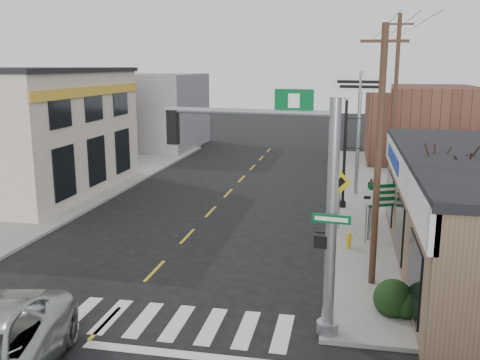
% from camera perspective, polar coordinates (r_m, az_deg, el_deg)
% --- Properties ---
extents(ground, '(140.00, 140.00, 0.00)m').
position_cam_1_polar(ground, '(16.13, -14.17, -14.57)').
color(ground, black).
rests_on(ground, ground).
extents(sidewalk_right, '(6.00, 38.00, 0.13)m').
position_cam_1_polar(sidewalk_right, '(26.99, 16.29, -3.57)').
color(sidewalk_right, gray).
rests_on(sidewalk_right, ground).
extents(sidewalk_left, '(6.00, 38.00, 0.13)m').
position_cam_1_polar(sidewalk_left, '(31.02, -19.00, -1.74)').
color(sidewalk_left, gray).
rests_on(sidewalk_left, ground).
extents(center_line, '(0.12, 56.00, 0.01)m').
position_cam_1_polar(center_line, '(23.04, -5.64, -5.98)').
color(center_line, gold).
rests_on(center_line, ground).
extents(crosswalk, '(11.00, 2.20, 0.01)m').
position_cam_1_polar(crosswalk, '(16.45, -13.56, -13.96)').
color(crosswalk, silver).
rests_on(crosswalk, ground).
extents(bldg_distant_right, '(8.00, 10.00, 5.60)m').
position_cam_1_polar(bldg_distant_right, '(43.50, 18.64, 5.77)').
color(bldg_distant_right, brown).
rests_on(bldg_distant_right, ground).
extents(bldg_distant_left, '(9.00, 10.00, 6.40)m').
position_cam_1_polar(bldg_distant_left, '(48.37, -9.99, 7.28)').
color(bldg_distant_left, slate).
rests_on(bldg_distant_left, ground).
extents(traffic_signal_pole, '(5.08, 0.39, 6.44)m').
position_cam_1_polar(traffic_signal_pole, '(13.77, 6.64, -1.33)').
color(traffic_signal_pole, gray).
rests_on(traffic_signal_pole, sidewalk_right).
extents(guide_sign, '(1.46, 0.13, 2.56)m').
position_cam_1_polar(guide_sign, '(22.26, 15.25, -2.20)').
color(guide_sign, '#472F20').
rests_on(guide_sign, sidewalk_right).
extents(fire_hydrant, '(0.20, 0.20, 0.64)m').
position_cam_1_polar(fire_hydrant, '(21.46, 11.51, -6.23)').
color(fire_hydrant, gold).
rests_on(fire_hydrant, sidewalk_right).
extents(ped_crossing_sign, '(1.02, 0.07, 2.62)m').
position_cam_1_polar(ped_crossing_sign, '(23.36, 10.58, -0.98)').
color(ped_crossing_sign, gray).
rests_on(ped_crossing_sign, sidewalk_right).
extents(lamp_post, '(0.73, 0.57, 5.63)m').
position_cam_1_polar(lamp_post, '(26.90, 11.27, 3.89)').
color(lamp_post, black).
rests_on(lamp_post, sidewalk_right).
extents(dance_center_sign, '(3.18, 0.20, 6.76)m').
position_cam_1_polar(dance_center_sign, '(29.74, 12.67, 8.13)').
color(dance_center_sign, gray).
rests_on(dance_center_sign, sidewalk_right).
extents(bare_tree, '(2.62, 2.62, 5.24)m').
position_cam_1_polar(bare_tree, '(18.82, 21.63, 2.44)').
color(bare_tree, black).
rests_on(bare_tree, sidewalk_right).
extents(shrub_front, '(1.14, 1.14, 0.85)m').
position_cam_1_polar(shrub_front, '(16.39, 16.02, -12.08)').
color(shrub_front, '#19371E').
rests_on(shrub_front, sidewalk_right).
extents(shrub_back, '(1.07, 1.07, 0.81)m').
position_cam_1_polar(shrub_back, '(20.76, 17.78, -7.05)').
color(shrub_back, black).
rests_on(shrub_back, sidewalk_right).
extents(utility_pole_near, '(1.44, 0.22, 8.27)m').
position_cam_1_polar(utility_pole_near, '(17.31, 14.55, 2.51)').
color(utility_pole_near, '#3F2F1A').
rests_on(utility_pole_near, sidewalk_right).
extents(utility_pole_far, '(1.78, 0.27, 10.23)m').
position_cam_1_polar(utility_pole_far, '(36.50, 16.25, 8.89)').
color(utility_pole_far, '#432D1D').
rests_on(utility_pole_far, sidewalk_right).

